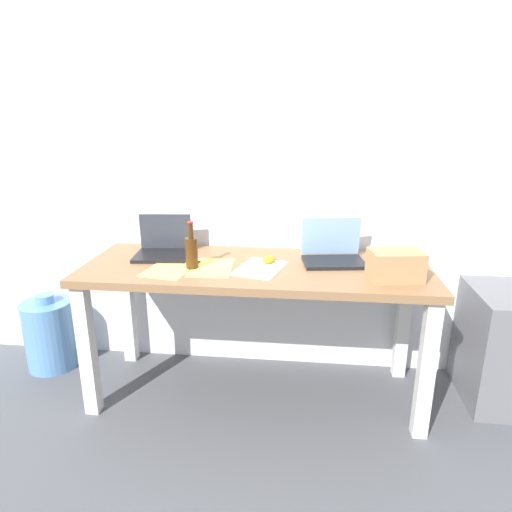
{
  "coord_description": "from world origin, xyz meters",
  "views": [
    {
      "loc": [
        0.24,
        -2.17,
        1.49
      ],
      "look_at": [
        0.0,
        0.0,
        0.8
      ],
      "focal_mm": 31.51,
      "sensor_mm": 36.0,
      "label": 1
    }
  ],
  "objects": [
    {
      "name": "water_cooler_jug",
      "position": [
        -1.28,
        0.14,
        0.21
      ],
      "size": [
        0.29,
        0.29,
        0.47
      ],
      "color": "#598CC6",
      "rests_on": "ground"
    },
    {
      "name": "beer_bottle",
      "position": [
        -0.31,
        -0.08,
        0.84
      ],
      "size": [
        0.06,
        0.06,
        0.24
      ],
      "color": "#47280F",
      "rests_on": "desk"
    },
    {
      "name": "desk",
      "position": [
        0.0,
        0.0,
        0.64
      ],
      "size": [
        1.77,
        0.65,
        0.75
      ],
      "color": "olive",
      "rests_on": "ground"
    },
    {
      "name": "laptop_left",
      "position": [
        -0.52,
        0.12,
        0.79
      ],
      "size": [
        0.31,
        0.27,
        0.21
      ],
      "color": "black",
      "rests_on": "desk"
    },
    {
      "name": "paper_sheet_center",
      "position": [
        0.03,
        -0.05,
        0.75
      ],
      "size": [
        0.28,
        0.34,
        0.0
      ],
      "primitive_type": "cube",
      "rotation": [
        0.0,
        0.0,
        -0.26
      ],
      "color": "white",
      "rests_on": "desk"
    },
    {
      "name": "ground_plane",
      "position": [
        0.0,
        0.0,
        0.0
      ],
      "size": [
        8.0,
        8.0,
        0.0
      ],
      "primitive_type": "plane",
      "color": "#515459"
    },
    {
      "name": "paper_sheet_front_left",
      "position": [
        -0.42,
        -0.1,
        0.75
      ],
      "size": [
        0.26,
        0.33,
        0.0
      ],
      "primitive_type": "cube",
      "rotation": [
        0.0,
        0.0,
        -0.17
      ],
      "color": "#F4E06B",
      "rests_on": "desk"
    },
    {
      "name": "laptop_right",
      "position": [
        0.39,
        0.1,
        0.8
      ],
      "size": [
        0.34,
        0.27,
        0.22
      ],
      "color": "black",
      "rests_on": "desk"
    },
    {
      "name": "computer_mouse",
      "position": [
        0.06,
        0.05,
        0.77
      ],
      "size": [
        0.08,
        0.11,
        0.03
      ],
      "primitive_type": "ellipsoid",
      "rotation": [
        0.0,
        0.0,
        -0.23
      ],
      "color": "gold",
      "rests_on": "desk"
    },
    {
      "name": "cardboard_box",
      "position": [
        0.67,
        -0.13,
        0.82
      ],
      "size": [
        0.26,
        0.2,
        0.14
      ],
      "primitive_type": "cube",
      "rotation": [
        0.0,
        0.0,
        0.17
      ],
      "color": "tan",
      "rests_on": "desk"
    },
    {
      "name": "filing_cabinet",
      "position": [
        1.32,
        0.09,
        0.31
      ],
      "size": [
        0.4,
        0.48,
        0.62
      ],
      "primitive_type": "cube",
      "color": "slate",
      "rests_on": "ground"
    },
    {
      "name": "paper_yellow_folder",
      "position": [
        -0.22,
        -0.06,
        0.75
      ],
      "size": [
        0.23,
        0.31,
        0.0
      ],
      "primitive_type": "cube",
      "rotation": [
        0.0,
        0.0,
        0.06
      ],
      "color": "#F4E06B",
      "rests_on": "desk"
    },
    {
      "name": "back_wall",
      "position": [
        0.0,
        0.39,
        1.3
      ],
      "size": [
        5.2,
        0.08,
        2.6
      ],
      "primitive_type": "cube",
      "color": "white",
      "rests_on": "ground"
    }
  ]
}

